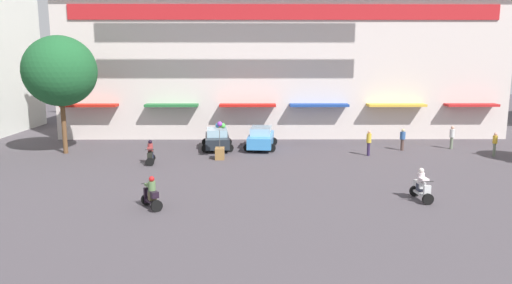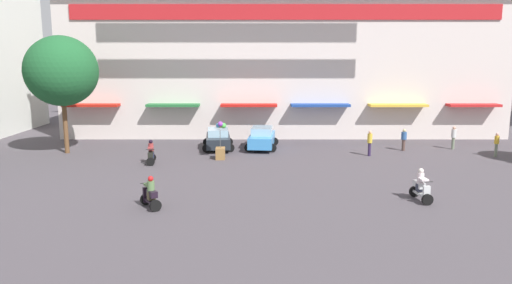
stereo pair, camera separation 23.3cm
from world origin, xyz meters
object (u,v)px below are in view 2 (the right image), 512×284
pedestrian_0 (370,141)px  scooter_rider_3 (421,187)px  plaza_tree_2 (62,71)px  parked_car_1 (262,138)px  parked_car_0 (218,139)px  scooter_rider_1 (151,195)px  balloon_vendor_cart (221,146)px  pedestrian_3 (497,143)px  pedestrian_1 (454,136)px  pedestrian_2 (404,138)px  scooter_rider_2 (151,154)px

pedestrian_0 → scooter_rider_3: bearing=-90.0°
plaza_tree_2 → parked_car_1: plaza_tree_2 is taller
plaza_tree_2 → parked_car_0: 11.72m
parked_car_1 → pedestrian_0: pedestrian_0 is taller
parked_car_0 → scooter_rider_1: bearing=-97.9°
plaza_tree_2 → scooter_rider_3: bearing=-28.1°
parked_car_0 → balloon_vendor_cart: balloon_vendor_cart is taller
scooter_rider_1 → pedestrian_3: 23.67m
scooter_rider_3 → pedestrian_0: size_ratio=0.88×
plaza_tree_2 → scooter_rider_3: size_ratio=5.26×
pedestrian_3 → balloon_vendor_cart: size_ratio=0.65×
pedestrian_1 → pedestrian_2: pedestrian_1 is taller
parked_car_1 → pedestrian_3: (15.79, -2.96, 0.15)m
pedestrian_1 → balloon_vendor_cart: size_ratio=0.67×
scooter_rider_1 → pedestrian_1: size_ratio=0.89×
pedestrian_1 → pedestrian_2: bearing=-172.0°
pedestrian_1 → pedestrian_2: 3.83m
pedestrian_0 → pedestrian_3: 8.49m
scooter_rider_2 → pedestrian_1: (21.07, 4.76, 0.35)m
pedestrian_1 → balloon_vendor_cart: bearing=-168.7°
scooter_rider_3 → pedestrian_1: bearing=62.1°
pedestrian_3 → plaza_tree_2: bearing=177.4°
scooter_rider_1 → scooter_rider_2: bearing=102.1°
pedestrian_1 → parked_car_0: bearing=179.7°
scooter_rider_1 → pedestrian_3: bearing=27.8°
scooter_rider_3 → balloon_vendor_cart: bearing=137.4°
parked_car_0 → plaza_tree_2: bearing=-172.1°
scooter_rider_2 → balloon_vendor_cart: balloon_vendor_cart is taller
plaza_tree_2 → pedestrian_0: plaza_tree_2 is taller
scooter_rider_1 → pedestrian_1: (19.14, 13.73, 0.34)m
pedestrian_2 → balloon_vendor_cart: size_ratio=0.63×
pedestrian_2 → pedestrian_3: bearing=-21.1°
scooter_rider_1 → plaza_tree_2: bearing=124.8°
plaza_tree_2 → pedestrian_1: bearing=2.8°
scooter_rider_3 → pedestrian_2: 12.43m
parked_car_0 → scooter_rider_2: size_ratio=2.69×
plaza_tree_2 → parked_car_0: bearing=7.9°
pedestrian_3 → balloon_vendor_cart: balloon_vendor_cart is taller
pedestrian_3 → pedestrian_2: bearing=158.9°
parked_car_0 → pedestrian_2: size_ratio=2.58×
plaza_tree_2 → balloon_vendor_cart: plaza_tree_2 is taller
balloon_vendor_cart → scooter_rider_2: bearing=-161.8°
plaza_tree_2 → scooter_rider_1: 15.89m
pedestrian_0 → pedestrian_1: 7.10m
scooter_rider_2 → scooter_rider_3: 16.38m
balloon_vendor_cart → pedestrian_3: bearing=2.0°
scooter_rider_1 → pedestrian_0: 16.86m
plaza_tree_2 → pedestrian_2: plaza_tree_2 is taller
parked_car_1 → balloon_vendor_cart: size_ratio=1.73×
parked_car_1 → scooter_rider_3: parked_car_1 is taller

